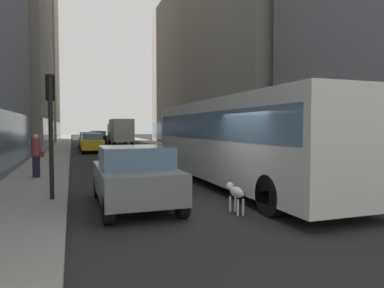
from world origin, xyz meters
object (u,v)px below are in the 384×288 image
(transit_bus, at_px, (235,137))
(traffic_light_near, at_px, (51,116))
(pedestrian_with_handbag, at_px, (36,155))
(car_grey_wagon, at_px, (135,176))
(box_truck, at_px, (120,131))
(dalmatian_dog, at_px, (235,192))
(car_black_suv, at_px, (99,137))
(car_yellow_taxi, at_px, (92,143))
(car_red_coupe, at_px, (88,140))
(car_silver_sedan, at_px, (96,136))

(transit_bus, distance_m, traffic_light_near, 6.22)
(pedestrian_with_handbag, bearing_deg, car_grey_wagon, -62.79)
(box_truck, distance_m, dalmatian_dog, 35.00)
(transit_bus, xyz_separation_m, box_truck, (0.00, 31.35, -0.11))
(car_grey_wagon, bearing_deg, traffic_light_near, 152.71)
(car_black_suv, bearing_deg, dalmatian_dog, -89.04)
(car_yellow_taxi, bearing_deg, car_grey_wagon, -90.00)
(dalmatian_dog, bearing_deg, car_grey_wagon, 146.02)
(car_red_coupe, relative_size, car_black_suv, 1.03)
(car_yellow_taxi, xyz_separation_m, dalmatian_dog, (2.22, -22.15, -0.31))
(transit_bus, xyz_separation_m, car_yellow_taxi, (-4.00, 18.56, -0.96))
(car_red_coupe, xyz_separation_m, box_truck, (4.00, 6.22, 0.85))
(transit_bus, bearing_deg, car_red_coupe, 99.04)
(transit_bus, relative_size, car_red_coupe, 2.69)
(car_black_suv, distance_m, box_truck, 3.41)
(car_grey_wagon, xyz_separation_m, car_silver_sedan, (1.60, 41.09, 0.00))
(car_silver_sedan, bearing_deg, car_yellow_taxi, -94.48)
(transit_bus, distance_m, dalmatian_dog, 4.20)
(car_black_suv, distance_m, dalmatian_dog, 37.21)
(dalmatian_dog, bearing_deg, pedestrian_with_handbag, 125.68)
(transit_bus, relative_size, car_yellow_taxi, 2.71)
(car_red_coupe, bearing_deg, car_grey_wagon, -90.00)
(traffic_light_near, bearing_deg, box_truck, 79.32)
(car_grey_wagon, xyz_separation_m, car_red_coupe, (0.00, 27.23, 0.00))
(transit_bus, distance_m, car_yellow_taxi, 19.01)
(car_grey_wagon, height_order, traffic_light_near, traffic_light_near)
(box_truck, xyz_separation_m, pedestrian_with_handbag, (-6.89, -27.81, -0.65))
(car_silver_sedan, bearing_deg, box_truck, -72.58)
(traffic_light_near, bearing_deg, car_silver_sedan, 84.72)
(dalmatian_dog, distance_m, pedestrian_with_handbag, 8.79)
(car_silver_sedan, bearing_deg, dalmatian_dog, -89.16)
(car_grey_wagon, height_order, dalmatian_dog, car_grey_wagon)
(car_grey_wagon, bearing_deg, pedestrian_with_handbag, 117.21)
(dalmatian_dog, xyz_separation_m, pedestrian_with_handbag, (-5.12, 7.13, 0.50))
(car_red_coupe, height_order, box_truck, box_truck)
(car_yellow_taxi, relative_size, car_silver_sedan, 0.90)
(traffic_light_near, bearing_deg, transit_bus, 9.41)
(car_red_coupe, height_order, traffic_light_near, traffic_light_near)
(dalmatian_dog, bearing_deg, car_black_suv, 90.96)
(transit_bus, xyz_separation_m, dalmatian_dog, (-1.78, -3.59, -1.26))
(car_grey_wagon, height_order, car_black_suv, same)
(car_black_suv, xyz_separation_m, pedestrian_with_handbag, (-4.49, -30.08, 0.19))
(car_grey_wagon, bearing_deg, dalmatian_dog, -33.98)
(transit_bus, relative_size, box_truck, 1.54)
(car_yellow_taxi, relative_size, traffic_light_near, 1.25)
(traffic_light_near, bearing_deg, car_yellow_taxi, 83.87)
(car_silver_sedan, distance_m, car_red_coupe, 13.96)
(transit_bus, height_order, car_silver_sedan, transit_bus)
(pedestrian_with_handbag, relative_size, traffic_light_near, 0.50)
(transit_bus, xyz_separation_m, pedestrian_with_handbag, (-6.89, 3.53, -0.76))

